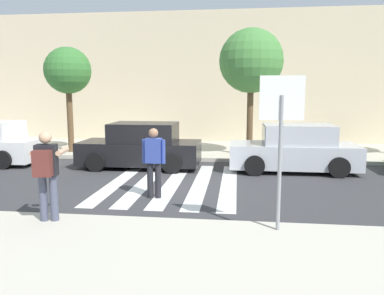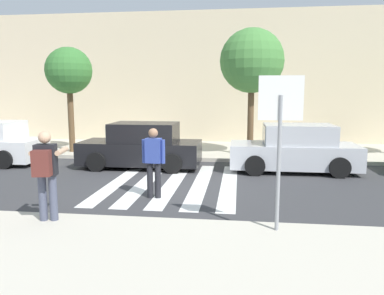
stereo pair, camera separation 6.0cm
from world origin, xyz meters
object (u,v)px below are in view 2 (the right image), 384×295
Objects in this scene: parked_car_black at (142,147)px; parked_car_silver at (295,149)px; photographer_with_backpack at (46,168)px; pedestrian_crossing at (154,159)px; street_tree_west at (69,72)px; street_tree_center at (252,61)px; stop_sign at (280,119)px.

parked_car_black is 1.00× the size of parked_car_silver.
photographer_with_backpack is 2.76m from pedestrian_crossing.
parked_car_black is 0.96× the size of street_tree_west.
street_tree_center reaches higher than pedestrian_crossing.
street_tree_center is (-1.39, 2.11, 3.01)m from parked_car_silver.
street_tree_center is at bearing 29.30° from parked_car_black.
photographer_with_backpack is at bearing -68.08° from street_tree_west.
street_tree_west reaches higher than parked_car_black.
pedestrian_crossing is (-2.76, 2.22, -1.16)m from stop_sign.
street_tree_west is at bearing 148.40° from parked_car_black.
photographer_with_backpack is at bearing -124.09° from pedestrian_crossing.
pedestrian_crossing is at bearing -70.87° from parked_car_black.
street_tree_center is at bearing 66.66° from pedestrian_crossing.
pedestrian_crossing is 0.41× the size of street_tree_west.
parked_car_silver is at bearing -14.08° from street_tree_west.
stop_sign is at bearing -46.79° from street_tree_west.
photographer_with_backpack reaches higher than parked_car_silver.
street_tree_center is (3.76, 2.11, 3.01)m from parked_car_black.
street_tree_west is 7.31m from street_tree_center.
stop_sign is 0.67× the size of parked_car_silver.
photographer_with_backpack is 9.04m from street_tree_west.
street_tree_west reaches higher than pedestrian_crossing.
stop_sign reaches higher than parked_car_black.
parked_car_silver is 9.36m from street_tree_west.
street_tree_center is (2.49, 5.77, 2.76)m from pedestrian_crossing.
photographer_with_backpack is 9.36m from street_tree_center.
stop_sign is 0.56× the size of street_tree_center.
pedestrian_crossing is 3.88m from parked_car_black.
parked_car_silver is (3.88, 3.66, -0.25)m from pedestrian_crossing.
stop_sign is 7.27m from parked_car_black.
street_tree_west reaches higher than parked_car_silver.
stop_sign is 0.64× the size of street_tree_west.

